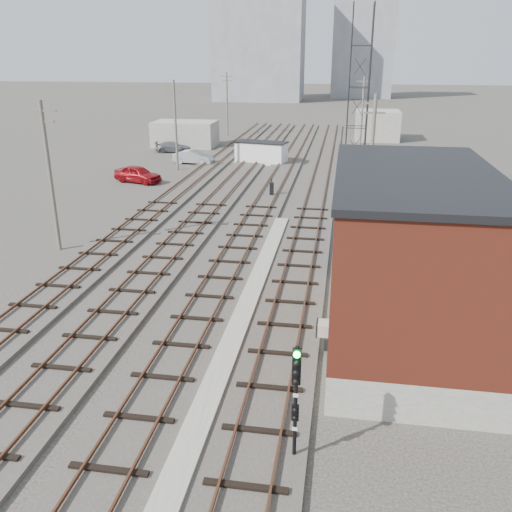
% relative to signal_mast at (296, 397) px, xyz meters
% --- Properties ---
extents(ground, '(320.00, 320.00, 0.00)m').
position_rel_signal_mast_xyz_m(ground, '(-3.70, 56.27, -2.25)').
color(ground, '#282621').
rests_on(ground, ground).
extents(track_right, '(3.20, 90.00, 0.39)m').
position_rel_signal_mast_xyz_m(track_right, '(-1.20, 35.27, -2.14)').
color(track_right, '#332D28').
rests_on(track_right, ground).
extents(track_mid_right, '(3.20, 90.00, 0.39)m').
position_rel_signal_mast_xyz_m(track_mid_right, '(-5.20, 35.27, -2.14)').
color(track_mid_right, '#332D28').
rests_on(track_mid_right, ground).
extents(track_mid_left, '(3.20, 90.00, 0.39)m').
position_rel_signal_mast_xyz_m(track_mid_left, '(-9.20, 35.27, -2.14)').
color(track_mid_left, '#332D28').
rests_on(track_mid_left, ground).
extents(track_left, '(3.20, 90.00, 0.39)m').
position_rel_signal_mast_xyz_m(track_left, '(-13.20, 35.27, -2.14)').
color(track_left, '#332D28').
rests_on(track_left, ground).
extents(platform_curb, '(0.90, 28.00, 0.26)m').
position_rel_signal_mast_xyz_m(platform_curb, '(-3.20, 10.27, -2.12)').
color(platform_curb, gray).
rests_on(platform_curb, ground).
extents(brick_building, '(6.54, 12.20, 7.22)m').
position_rel_signal_mast_xyz_m(brick_building, '(3.80, 8.27, 1.38)').
color(brick_building, gray).
rests_on(brick_building, ground).
extents(lattice_tower, '(1.60, 1.60, 15.00)m').
position_rel_signal_mast_xyz_m(lattice_tower, '(1.80, 31.27, 5.25)').
color(lattice_tower, black).
rests_on(lattice_tower, ground).
extents(utility_pole_left_a, '(1.80, 0.24, 9.00)m').
position_rel_signal_mast_xyz_m(utility_pole_left_a, '(-16.20, 16.27, 2.55)').
color(utility_pole_left_a, '#595147').
rests_on(utility_pole_left_a, ground).
extents(utility_pole_left_b, '(1.80, 0.24, 9.00)m').
position_rel_signal_mast_xyz_m(utility_pole_left_b, '(-16.20, 41.27, 2.55)').
color(utility_pole_left_b, '#595147').
rests_on(utility_pole_left_b, ground).
extents(utility_pole_left_c, '(1.80, 0.24, 9.00)m').
position_rel_signal_mast_xyz_m(utility_pole_left_c, '(-16.20, 66.27, 2.55)').
color(utility_pole_left_c, '#595147').
rests_on(utility_pole_left_c, ground).
extents(utility_pole_right_a, '(1.80, 0.24, 9.00)m').
position_rel_signal_mast_xyz_m(utility_pole_right_a, '(2.80, 24.27, 2.55)').
color(utility_pole_right_a, '#595147').
rests_on(utility_pole_right_a, ground).
extents(utility_pole_right_b, '(1.80, 0.24, 9.00)m').
position_rel_signal_mast_xyz_m(utility_pole_right_b, '(2.80, 54.27, 2.55)').
color(utility_pole_right_b, '#595147').
rests_on(utility_pole_right_b, ground).
extents(apartment_left, '(22.00, 14.00, 30.00)m').
position_rel_signal_mast_xyz_m(apartment_left, '(-21.70, 131.27, 12.75)').
color(apartment_left, gray).
rests_on(apartment_left, ground).
extents(apartment_right, '(16.00, 12.00, 26.00)m').
position_rel_signal_mast_xyz_m(apartment_right, '(4.30, 146.27, 10.75)').
color(apartment_right, gray).
rests_on(apartment_right, ground).
extents(shed_left, '(8.00, 5.00, 3.20)m').
position_rel_signal_mast_xyz_m(shed_left, '(-19.70, 56.27, -0.65)').
color(shed_left, gray).
rests_on(shed_left, ground).
extents(shed_right, '(6.00, 6.00, 4.00)m').
position_rel_signal_mast_xyz_m(shed_right, '(5.30, 66.27, -0.25)').
color(shed_right, gray).
rests_on(shed_right, ground).
extents(signal_mast, '(0.40, 0.41, 3.87)m').
position_rel_signal_mast_xyz_m(signal_mast, '(0.00, 0.00, 0.00)').
color(signal_mast, gray).
rests_on(signal_mast, ground).
extents(switch_stand, '(0.41, 0.41, 1.47)m').
position_rel_signal_mast_xyz_m(switch_stand, '(-4.94, 31.44, -1.55)').
color(switch_stand, black).
rests_on(switch_stand, ground).
extents(site_trailer, '(6.05, 3.61, 2.38)m').
position_rel_signal_mast_xyz_m(site_trailer, '(-8.11, 46.30, -1.05)').
color(site_trailer, white).
rests_on(site_trailer, ground).
extents(car_red, '(4.99, 3.18, 1.58)m').
position_rel_signal_mast_xyz_m(car_red, '(-18.15, 34.93, -1.46)').
color(car_red, maroon).
rests_on(car_red, ground).
extents(car_silver, '(4.54, 1.89, 1.46)m').
position_rel_signal_mast_xyz_m(car_silver, '(-15.46, 44.75, -1.52)').
color(car_silver, '#A3A5AB').
rests_on(car_silver, ground).
extents(car_grey, '(4.61, 2.46, 1.27)m').
position_rel_signal_mast_xyz_m(car_grey, '(-19.96, 51.62, -1.61)').
color(car_grey, slate).
rests_on(car_grey, ground).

